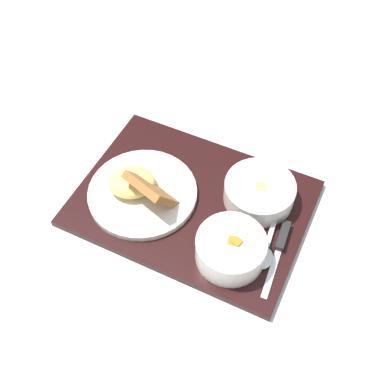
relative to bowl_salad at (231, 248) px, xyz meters
name	(u,v)px	position (x,y,z in m)	size (l,w,h in m)	color
ground_plane	(192,205)	(0.12, -0.07, -0.05)	(4.00, 4.00, 0.00)	silver
serving_tray	(192,203)	(0.12, -0.07, -0.04)	(0.47, 0.36, 0.01)	black
bowl_salad	(231,248)	(0.00, 0.00, 0.00)	(0.13, 0.13, 0.06)	silver
bowl_soup	(260,191)	(0.01, -0.14, 0.00)	(0.14, 0.14, 0.05)	silver
plate_main	(141,190)	(0.22, -0.03, -0.01)	(0.22, 0.22, 0.08)	silver
knife	(281,243)	(-0.07, -0.07, -0.02)	(0.04, 0.16, 0.02)	silver
spoon	(266,249)	(-0.05, -0.05, -0.03)	(0.05, 0.14, 0.01)	silver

